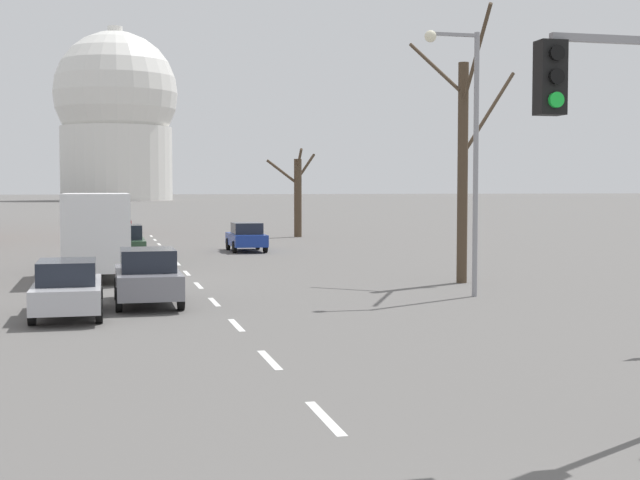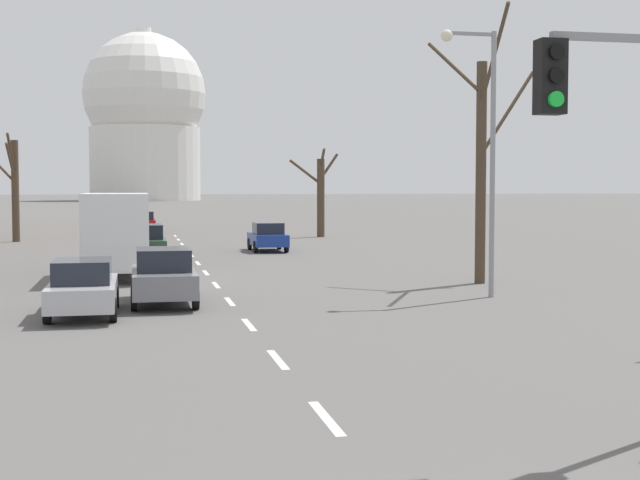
# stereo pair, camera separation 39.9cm
# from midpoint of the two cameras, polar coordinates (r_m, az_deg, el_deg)

# --- Properties ---
(lane_stripe_1) EXTENTS (0.16, 2.00, 0.01)m
(lane_stripe_1) POSITION_cam_midpoint_polar(r_m,az_deg,el_deg) (13.27, 1.27, -11.31)
(lane_stripe_1) COLOR silver
(lane_stripe_1) RESTS_ON ground_plane
(lane_stripe_2) EXTENTS (0.16, 2.00, 0.01)m
(lane_stripe_2) POSITION_cam_midpoint_polar(r_m,az_deg,el_deg) (17.58, -2.07, -7.65)
(lane_stripe_2) COLOR silver
(lane_stripe_2) RESTS_ON ground_plane
(lane_stripe_3) EXTENTS (0.16, 2.00, 0.01)m
(lane_stripe_3) POSITION_cam_midpoint_polar(r_m,az_deg,el_deg) (21.96, -4.06, -5.43)
(lane_stripe_3) COLOR silver
(lane_stripe_3) RESTS_ON ground_plane
(lane_stripe_4) EXTENTS (0.16, 2.00, 0.01)m
(lane_stripe_4) POSITION_cam_midpoint_polar(r_m,az_deg,el_deg) (26.38, -5.37, -3.94)
(lane_stripe_4) COLOR silver
(lane_stripe_4) RESTS_ON ground_plane
(lane_stripe_5) EXTENTS (0.16, 2.00, 0.01)m
(lane_stripe_5) POSITION_cam_midpoint_polar(r_m,az_deg,el_deg) (30.83, -6.31, -2.88)
(lane_stripe_5) COLOR silver
(lane_stripe_5) RESTS_ON ground_plane
(lane_stripe_6) EXTENTS (0.16, 2.00, 0.01)m
(lane_stripe_6) POSITION_cam_midpoint_polar(r_m,az_deg,el_deg) (35.29, -7.00, -2.09)
(lane_stripe_6) COLOR silver
(lane_stripe_6) RESTS_ON ground_plane
(lane_stripe_7) EXTENTS (0.16, 2.00, 0.01)m
(lane_stripe_7) POSITION_cam_midpoint_polar(r_m,az_deg,el_deg) (39.76, -7.54, -1.48)
(lane_stripe_7) COLOR silver
(lane_stripe_7) RESTS_ON ground_plane
(lane_stripe_8) EXTENTS (0.16, 2.00, 0.01)m
(lane_stripe_8) POSITION_cam_midpoint_polar(r_m,az_deg,el_deg) (44.23, -7.97, -0.99)
(lane_stripe_8) COLOR silver
(lane_stripe_8) RESTS_ON ground_plane
(lane_stripe_9) EXTENTS (0.16, 2.00, 0.01)m
(lane_stripe_9) POSITION_cam_midpoint_polar(r_m,az_deg,el_deg) (48.71, -8.32, -0.59)
(lane_stripe_9) COLOR silver
(lane_stripe_9) RESTS_ON ground_plane
(lane_stripe_10) EXTENTS (0.16, 2.00, 0.01)m
(lane_stripe_10) POSITION_cam_midpoint_polar(r_m,az_deg,el_deg) (53.19, -8.62, -0.25)
(lane_stripe_10) COLOR silver
(lane_stripe_10) RESTS_ON ground_plane
(lane_stripe_11) EXTENTS (0.16, 2.00, 0.01)m
(lane_stripe_11) POSITION_cam_midpoint_polar(r_m,az_deg,el_deg) (57.68, -8.86, 0.03)
(lane_stripe_11) COLOR silver
(lane_stripe_11) RESTS_ON ground_plane
(lane_stripe_12) EXTENTS (0.16, 2.00, 0.01)m
(lane_stripe_12) POSITION_cam_midpoint_polar(r_m,az_deg,el_deg) (62.16, -9.07, 0.27)
(lane_stripe_12) COLOR silver
(lane_stripe_12) RESTS_ON ground_plane
(traffic_signal_near_right) EXTENTS (2.07, 0.34, 5.57)m
(traffic_signal_near_right) POSITION_cam_midpoint_polar(r_m,az_deg,el_deg) (12.54, 20.08, 7.08)
(traffic_signal_near_right) COLOR gray
(traffic_signal_near_right) RESTS_ON ground_plane
(street_lamp_right) EXTENTS (1.76, 0.36, 8.06)m
(street_lamp_right) POSITION_cam_midpoint_polar(r_m,az_deg,el_deg) (27.61, 10.83, 6.57)
(street_lamp_right) COLOR gray
(street_lamp_right) RESTS_ON ground_plane
(sedan_near_left) EXTENTS (1.78, 3.84, 1.51)m
(sedan_near_left) POSITION_cam_midpoint_polar(r_m,az_deg,el_deg) (46.78, -3.12, 0.21)
(sedan_near_left) COLOR navy
(sedan_near_left) RESTS_ON ground_plane
(sedan_near_right) EXTENTS (1.77, 4.34, 1.49)m
(sedan_near_right) POSITION_cam_midpoint_polar(r_m,az_deg,el_deg) (24.09, -14.47, -2.95)
(sedan_near_right) COLOR #B7B7BC
(sedan_near_right) RESTS_ON ground_plane
(sedan_mid_centre) EXTENTS (1.84, 4.32, 1.62)m
(sedan_mid_centre) POSITION_cam_midpoint_polar(r_m,az_deg,el_deg) (25.95, -9.56, -2.28)
(sedan_mid_centre) COLOR slate
(sedan_mid_centre) RESTS_ON ground_plane
(sedan_far_left) EXTENTS (1.94, 4.14, 1.56)m
(sedan_far_left) POSITION_cam_midpoint_polar(r_m,az_deg,el_deg) (56.53, -12.24, 0.74)
(sedan_far_left) COLOR silver
(sedan_far_left) RESTS_ON ground_plane
(sedan_far_right) EXTENTS (1.87, 4.52, 1.67)m
(sedan_far_right) POSITION_cam_midpoint_polar(r_m,az_deg,el_deg) (41.43, -10.84, -0.16)
(sedan_far_right) COLOR #2D4C33
(sedan_far_right) RESTS_ON ground_plane
(sedan_distant_centre) EXTENTS (1.78, 4.13, 1.58)m
(sedan_distant_centre) POSITION_cam_midpoint_polar(r_m,az_deg,el_deg) (66.52, -11.07, 1.14)
(sedan_distant_centre) COLOR maroon
(sedan_distant_centre) RESTS_ON ground_plane
(delivery_truck) EXTENTS (2.44, 7.20, 3.14)m
(delivery_truck) POSITION_cam_midpoint_polar(r_m,az_deg,el_deg) (34.14, -12.57, 0.52)
(delivery_truck) COLOR #333842
(delivery_truck) RESTS_ON ground_plane
(bare_tree_right_near) EXTENTS (3.61, 5.01, 9.23)m
(bare_tree_right_near) POSITION_cam_midpoint_polar(r_m,az_deg,el_deg) (31.60, 10.67, 5.09)
(bare_tree_right_near) COLOR #473828
(bare_tree_right_near) RESTS_ON ground_plane
(bare_tree_left_far) EXTENTS (2.07, 3.19, 6.62)m
(bare_tree_left_far) POSITION_cam_midpoint_polar(r_m,az_deg,el_deg) (57.72, -18.80, 3.24)
(bare_tree_left_far) COLOR #473828
(bare_tree_left_far) RESTS_ON ground_plane
(bare_tree_right_far) EXTENTS (3.38, 1.89, 5.92)m
(bare_tree_right_far) POSITION_cam_midpoint_polar(r_m,az_deg,el_deg) (59.97, 0.21, 2.97)
(bare_tree_right_far) COLOR #473828
(bare_tree_right_far) RESTS_ON ground_plane
(capitol_dome) EXTENTS (30.08, 30.08, 42.49)m
(capitol_dome) POSITION_cam_midpoint_polar(r_m,az_deg,el_deg) (226.33, -11.10, 7.75)
(capitol_dome) COLOR silver
(capitol_dome) RESTS_ON ground_plane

